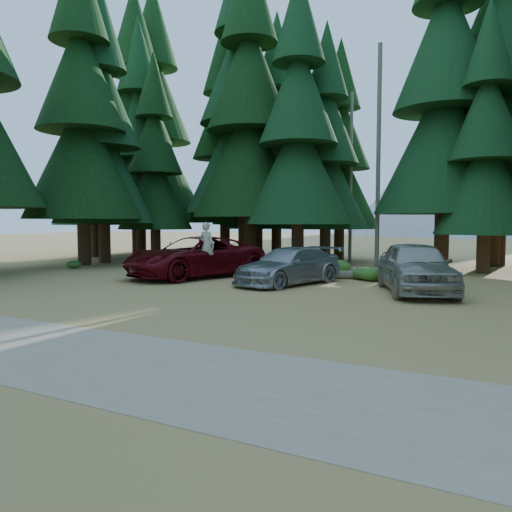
% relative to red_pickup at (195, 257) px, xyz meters
% --- Properties ---
extents(ground, '(160.00, 160.00, 0.00)m').
position_rel_red_pickup_xyz_m(ground, '(4.76, -5.03, -0.89)').
color(ground, tan).
rests_on(ground, ground).
extents(gravel_strip, '(26.00, 3.50, 0.01)m').
position_rel_red_pickup_xyz_m(gravel_strip, '(4.76, -11.53, -0.88)').
color(gravel_strip, tan).
rests_on(gravel_strip, ground).
extents(forest_belt_north, '(36.00, 7.00, 22.00)m').
position_rel_red_pickup_xyz_m(forest_belt_north, '(4.76, 9.97, -0.89)').
color(forest_belt_north, black).
rests_on(forest_belt_north, ground).
extents(forest_belt_west, '(6.00, 22.00, 22.00)m').
position_rel_red_pickup_xyz_m(forest_belt_west, '(-10.74, -1.03, -0.89)').
color(forest_belt_west, black).
rests_on(forest_belt_west, ground).
extents(snag_front, '(0.24, 0.24, 12.00)m').
position_rel_red_pickup_xyz_m(snag_front, '(5.56, 9.47, 5.11)').
color(snag_front, '#736C5C').
rests_on(snag_front, ground).
extents(snag_back, '(0.20, 0.20, 10.00)m').
position_rel_red_pickup_xyz_m(snag_back, '(3.56, 10.97, 4.11)').
color(snag_back, '#736C5C').
rests_on(snag_back, ground).
extents(mountain_peak, '(48.00, 50.00, 28.00)m').
position_rel_red_pickup_xyz_m(mountain_peak, '(2.17, 83.21, 11.82)').
color(mountain_peak, gray).
rests_on(mountain_peak, ground).
extents(red_pickup, '(4.82, 7.00, 1.78)m').
position_rel_red_pickup_xyz_m(red_pickup, '(0.00, 0.00, 0.00)').
color(red_pickup, '#5F080F').
rests_on(red_pickup, ground).
extents(silver_minivan_center, '(3.36, 5.30, 1.43)m').
position_rel_red_pickup_xyz_m(silver_minivan_center, '(4.61, -0.28, -0.17)').
color(silver_minivan_center, '#A2A4AA').
rests_on(silver_minivan_center, ground).
extents(silver_minivan_right, '(3.90, 5.61, 1.77)m').
position_rel_red_pickup_xyz_m(silver_minivan_right, '(9.39, -0.37, -0.00)').
color(silver_minivan_right, '#A8A396').
rests_on(silver_minivan_right, ground).
extents(frisbee_player, '(0.73, 0.49, 1.95)m').
position_rel_red_pickup_xyz_m(frisbee_player, '(0.97, -0.53, 0.55)').
color(frisbee_player, beige).
rests_on(frisbee_player, ground).
extents(log_left, '(4.47, 1.16, 0.32)m').
position_rel_red_pickup_xyz_m(log_left, '(3.70, 4.97, -0.73)').
color(log_left, '#736C5C').
rests_on(log_left, ground).
extents(log_mid, '(3.17, 1.49, 0.27)m').
position_rel_red_pickup_xyz_m(log_mid, '(8.47, 2.70, -0.75)').
color(log_mid, '#736C5C').
rests_on(log_mid, ground).
extents(log_right, '(5.12, 2.42, 0.35)m').
position_rel_red_pickup_xyz_m(log_right, '(7.94, 3.30, -0.72)').
color(log_right, '#736C5C').
rests_on(log_right, ground).
extents(shrub_far_left, '(1.00, 1.00, 0.55)m').
position_rel_red_pickup_xyz_m(shrub_far_left, '(-2.12, 2.78, -0.61)').
color(shrub_far_left, '#34691F').
rests_on(shrub_far_left, ground).
extents(shrub_left, '(0.96, 0.96, 0.53)m').
position_rel_red_pickup_xyz_m(shrub_left, '(-2.21, 4.27, -0.62)').
color(shrub_left, '#34691F').
rests_on(shrub_left, ground).
extents(shrub_center_left, '(1.19, 1.19, 0.66)m').
position_rel_red_pickup_xyz_m(shrub_center_left, '(5.05, 4.32, -0.56)').
color(shrub_center_left, '#34691F').
rests_on(shrub_center_left, ground).
extents(shrub_center_right, '(0.95, 0.95, 0.52)m').
position_rel_red_pickup_xyz_m(shrub_center_right, '(6.81, 2.53, -0.63)').
color(shrub_center_right, '#34691F').
rests_on(shrub_center_right, ground).
extents(shrub_right, '(0.97, 0.97, 0.53)m').
position_rel_red_pickup_xyz_m(shrub_right, '(7.17, 2.26, -0.62)').
color(shrub_right, '#34691F').
rests_on(shrub_right, ground).
extents(shrub_edge_west, '(0.73, 0.73, 0.40)m').
position_rel_red_pickup_xyz_m(shrub_edge_west, '(-7.97, 0.47, -0.69)').
color(shrub_edge_west, '#34691F').
rests_on(shrub_edge_west, ground).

